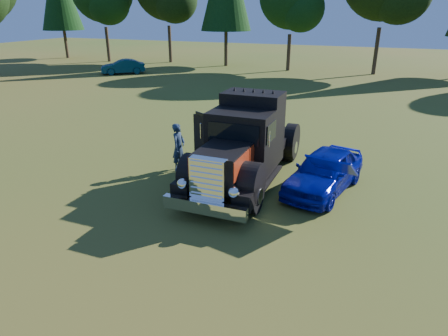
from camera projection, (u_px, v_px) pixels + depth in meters
ground at (195, 199)px, 12.79m from camera, size 120.00×120.00×0.00m
diamond_t_truck at (244, 147)px, 13.67m from camera, size 3.25×7.16×3.00m
hotrod_coupe at (324, 171)px, 13.17m from camera, size 2.49×4.41×1.89m
spectator_near at (179, 147)px, 14.83m from camera, size 0.44×0.66×1.79m
spectator_far at (209, 148)px, 14.93m from camera, size 1.00×1.03×1.67m
distant_teal_car at (123, 67)px, 37.29m from camera, size 3.97×3.58×1.31m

